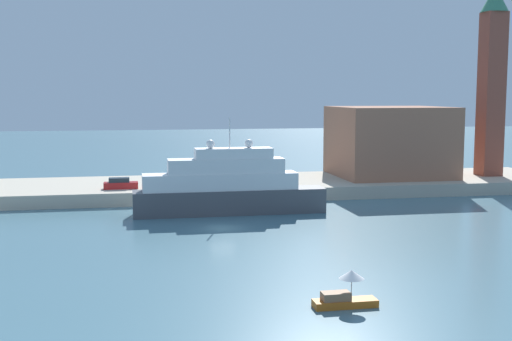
{
  "coord_description": "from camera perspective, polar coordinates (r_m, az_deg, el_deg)",
  "views": [
    {
      "loc": [
        -9.79,
        -70.08,
        14.5
      ],
      "look_at": [
        4.86,
        6.0,
        5.52
      ],
      "focal_mm": 46.71,
      "sensor_mm": 36.0,
      "label": 1
    }
  ],
  "objects": [
    {
      "name": "mooring_bollard",
      "position": [
        89.57,
        -2.74,
        -1.32
      ],
      "size": [
        0.46,
        0.46,
        0.76
      ],
      "primitive_type": "cylinder",
      "color": "black",
      "rests_on": "quay_dock"
    },
    {
      "name": "ground",
      "position": [
        72.23,
        -2.9,
        -4.98
      ],
      "size": [
        400.0,
        400.0,
        0.0
      ],
      "primitive_type": "plane",
      "color": "slate"
    },
    {
      "name": "parked_car",
      "position": [
        91.2,
        -11.53,
        -1.14
      ],
      "size": [
        4.53,
        1.66,
        1.48
      ],
      "color": "#B21E1E",
      "rests_on": "quay_dock"
    },
    {
      "name": "bell_tower",
      "position": [
        109.51,
        19.55,
        7.73
      ],
      "size": [
        4.18,
        4.18,
        29.01
      ],
      "color": "brown",
      "rests_on": "quay_dock"
    },
    {
      "name": "large_yacht",
      "position": [
        80.4,
        -2.49,
        -1.46
      ],
      "size": [
        23.2,
        3.65,
        11.64
      ],
      "color": "#4C4C51",
      "rests_on": "ground"
    },
    {
      "name": "small_motorboat",
      "position": [
        46.52,
        7.65,
        -10.36
      ],
      "size": [
        4.41,
        1.73,
        2.56
      ],
      "color": "#C66019",
      "rests_on": "ground"
    },
    {
      "name": "person_figure",
      "position": [
        93.66,
        -8.24,
        -0.82
      ],
      "size": [
        0.36,
        0.36,
        1.57
      ],
      "color": "#4C4C4C",
      "rests_on": "quay_dock"
    },
    {
      "name": "quay_dock",
      "position": [
        96.81,
        -4.99,
        -1.5
      ],
      "size": [
        110.0,
        18.53,
        1.78
      ],
      "primitive_type": "cube",
      "color": "#B7AD99",
      "rests_on": "ground"
    },
    {
      "name": "harbor_building",
      "position": [
        105.23,
        11.38,
        2.46
      ],
      "size": [
        16.72,
        15.53,
        10.69
      ],
      "primitive_type": "cube",
      "color": "#9E664C",
      "rests_on": "quay_dock"
    }
  ]
}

